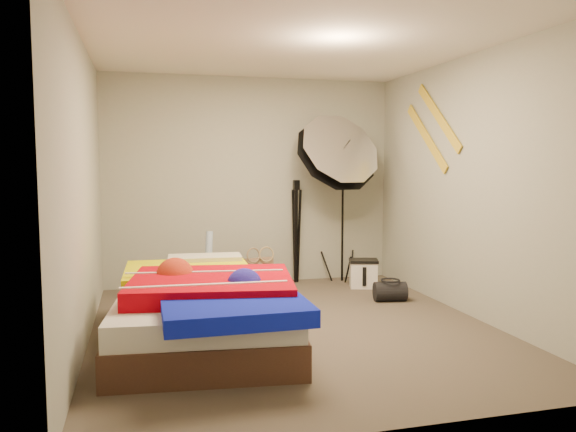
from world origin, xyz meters
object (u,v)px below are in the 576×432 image
object	(u,v)px
duffel_bag	(390,291)
bed	(206,307)
wrapping_roll	(208,263)
camera_tripod	(296,224)
camera_case	(363,275)
photo_umbrella	(335,156)
tote_bag	(258,273)

from	to	relation	value
duffel_bag	bed	xyz separation A→B (m)	(-2.06, -0.90, 0.19)
wrapping_roll	camera_tripod	world-z (taller)	camera_tripod
camera_case	camera_tripod	distance (m)	1.02
duffel_bag	camera_tripod	xyz separation A→B (m)	(-0.71, 1.18, 0.62)
camera_case	camera_tripod	world-z (taller)	camera_tripod
camera_tripod	camera_case	bearing A→B (deg)	-35.79
photo_umbrella	duffel_bag	bearing A→B (deg)	-73.25
camera_case	bed	size ratio (longest dim) A/B	0.14
tote_bag	bed	xyz separation A→B (m)	(-0.81, -1.84, 0.11)
duffel_bag	bed	size ratio (longest dim) A/B	0.15
bed	photo_umbrella	world-z (taller)	photo_umbrella
camera_case	duffel_bag	bearing A→B (deg)	-71.38
wrapping_roll	duffel_bag	bearing A→B (deg)	-24.42
tote_bag	photo_umbrella	world-z (taller)	photo_umbrella
camera_case	bed	xyz separation A→B (m)	(-2.03, -1.58, 0.14)
photo_umbrella	camera_tripod	xyz separation A→B (m)	(-0.42, 0.22, -0.83)
tote_bag	photo_umbrella	bearing A→B (deg)	-10.30
tote_bag	photo_umbrella	distance (m)	1.67
wrapping_roll	camera_case	bearing A→B (deg)	-4.68
tote_bag	photo_umbrella	size ratio (longest dim) A/B	0.17
camera_tripod	photo_umbrella	bearing A→B (deg)	-27.52
tote_bag	wrapping_roll	distance (m)	0.63
tote_bag	wrapping_roll	world-z (taller)	wrapping_roll
camera_case	tote_bag	bearing A→B (deg)	-175.28
duffel_bag	camera_tripod	distance (m)	1.51
camera_case	camera_tripod	xyz separation A→B (m)	(-0.69, 0.50, 0.57)
wrapping_roll	bed	size ratio (longest dim) A/B	0.32
wrapping_roll	duffel_bag	distance (m)	2.03
camera_case	camera_tripod	size ratio (longest dim) A/B	0.24
duffel_bag	bed	bearing A→B (deg)	-146.23
duffel_bag	photo_umbrella	world-z (taller)	photo_umbrella
tote_bag	camera_tripod	xyz separation A→B (m)	(0.53, 0.24, 0.54)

